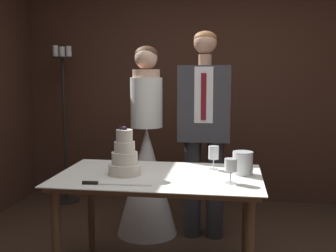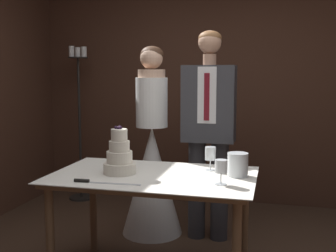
{
  "view_description": "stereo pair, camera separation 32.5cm",
  "coord_description": "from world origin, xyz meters",
  "px_view_note": "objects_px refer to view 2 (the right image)",
  "views": [
    {
      "loc": [
        0.27,
        -2.52,
        1.44
      ],
      "look_at": [
        -0.21,
        0.67,
        1.04
      ],
      "focal_mm": 45.0,
      "sensor_mm": 36.0,
      "label": 1
    },
    {
      "loc": [
        0.59,
        -2.46,
        1.44
      ],
      "look_at": [
        -0.21,
        0.67,
        1.04
      ],
      "focal_mm": 45.0,
      "sensor_mm": 36.0,
      "label": 2
    }
  ],
  "objects_px": {
    "bride": "(152,166)",
    "groom": "(209,125)",
    "wine_glass_middle": "(221,168)",
    "cake_table": "(153,186)",
    "hurricane_candle": "(238,165)",
    "tiered_cake": "(120,157)",
    "candle_stand": "(80,124)",
    "wine_glass_near": "(210,154)",
    "cake_knife": "(94,182)"
  },
  "relations": [
    {
      "from": "cake_table",
      "to": "groom",
      "type": "bearing_deg",
      "value": 72.95
    },
    {
      "from": "tiered_cake",
      "to": "bride",
      "type": "xyz_separation_m",
      "value": [
        -0.02,
        0.85,
        -0.25
      ]
    },
    {
      "from": "hurricane_candle",
      "to": "candle_stand",
      "type": "xyz_separation_m",
      "value": [
        -1.91,
        1.53,
        0.05
      ]
    },
    {
      "from": "candle_stand",
      "to": "groom",
      "type": "bearing_deg",
      "value": -26.61
    },
    {
      "from": "candle_stand",
      "to": "wine_glass_near",
      "type": "bearing_deg",
      "value": -39.54
    },
    {
      "from": "wine_glass_middle",
      "to": "candle_stand",
      "type": "height_order",
      "value": "candle_stand"
    },
    {
      "from": "bride",
      "to": "wine_glass_near",
      "type": "bearing_deg",
      "value": -44.7
    },
    {
      "from": "groom",
      "to": "candle_stand",
      "type": "xyz_separation_m",
      "value": [
        -1.6,
        0.8,
        -0.13
      ]
    },
    {
      "from": "cake_table",
      "to": "groom",
      "type": "distance_m",
      "value": 0.93
    },
    {
      "from": "cake_knife",
      "to": "wine_glass_near",
      "type": "xyz_separation_m",
      "value": [
        0.66,
        0.52,
        0.11
      ]
    },
    {
      "from": "bride",
      "to": "groom",
      "type": "bearing_deg",
      "value": -0.07
    },
    {
      "from": "wine_glass_middle",
      "to": "groom",
      "type": "distance_m",
      "value": 1.01
    },
    {
      "from": "candle_stand",
      "to": "tiered_cake",
      "type": "bearing_deg",
      "value": -56.07
    },
    {
      "from": "cake_knife",
      "to": "bride",
      "type": "distance_m",
      "value": 1.14
    },
    {
      "from": "cake_knife",
      "to": "candle_stand",
      "type": "xyz_separation_m",
      "value": [
        -1.05,
        1.94,
        0.11
      ]
    },
    {
      "from": "cake_table",
      "to": "groom",
      "type": "xyz_separation_m",
      "value": [
        0.25,
        0.83,
        0.33
      ]
    },
    {
      "from": "cake_knife",
      "to": "bride",
      "type": "relative_size",
      "value": 0.26
    },
    {
      "from": "cake_knife",
      "to": "wine_glass_middle",
      "type": "relative_size",
      "value": 2.79
    },
    {
      "from": "wine_glass_near",
      "to": "candle_stand",
      "type": "xyz_separation_m",
      "value": [
        -1.71,
        1.41,
        0.0
      ]
    },
    {
      "from": "cake_table",
      "to": "hurricane_candle",
      "type": "distance_m",
      "value": 0.6
    },
    {
      "from": "tiered_cake",
      "to": "candle_stand",
      "type": "height_order",
      "value": "candle_stand"
    },
    {
      "from": "wine_glass_near",
      "to": "wine_glass_middle",
      "type": "relative_size",
      "value": 1.09
    },
    {
      "from": "tiered_cake",
      "to": "candle_stand",
      "type": "xyz_separation_m",
      "value": [
        -1.11,
        1.66,
        0.01
      ]
    },
    {
      "from": "groom",
      "to": "hurricane_candle",
      "type": "bearing_deg",
      "value": -66.85
    },
    {
      "from": "cake_knife",
      "to": "groom",
      "type": "bearing_deg",
      "value": 60.69
    },
    {
      "from": "tiered_cake",
      "to": "groom",
      "type": "height_order",
      "value": "groom"
    },
    {
      "from": "groom",
      "to": "bride",
      "type": "bearing_deg",
      "value": 179.93
    },
    {
      "from": "hurricane_candle",
      "to": "groom",
      "type": "height_order",
      "value": "groom"
    },
    {
      "from": "hurricane_candle",
      "to": "bride",
      "type": "relative_size",
      "value": 0.09
    },
    {
      "from": "bride",
      "to": "cake_knife",
      "type": "bearing_deg",
      "value": -92.31
    },
    {
      "from": "tiered_cake",
      "to": "wine_glass_middle",
      "type": "bearing_deg",
      "value": -9.43
    },
    {
      "from": "cake_knife",
      "to": "hurricane_candle",
      "type": "distance_m",
      "value": 0.96
    },
    {
      "from": "bride",
      "to": "candle_stand",
      "type": "distance_m",
      "value": 1.38
    },
    {
      "from": "tiered_cake",
      "to": "cake_knife",
      "type": "xyz_separation_m",
      "value": [
        -0.07,
        -0.28,
        -0.11
      ]
    },
    {
      "from": "tiered_cake",
      "to": "bride",
      "type": "bearing_deg",
      "value": 91.35
    },
    {
      "from": "tiered_cake",
      "to": "hurricane_candle",
      "type": "bearing_deg",
      "value": 8.75
    },
    {
      "from": "groom",
      "to": "wine_glass_near",
      "type": "bearing_deg",
      "value": -79.95
    },
    {
      "from": "wine_glass_middle",
      "to": "bride",
      "type": "height_order",
      "value": "bride"
    },
    {
      "from": "cake_table",
      "to": "candle_stand",
      "type": "relative_size",
      "value": 0.8
    },
    {
      "from": "cake_knife",
      "to": "candle_stand",
      "type": "distance_m",
      "value": 2.2
    },
    {
      "from": "wine_glass_middle",
      "to": "candle_stand",
      "type": "distance_m",
      "value": 2.55
    },
    {
      "from": "cake_knife",
      "to": "groom",
      "type": "distance_m",
      "value": 1.28
    },
    {
      "from": "cake_table",
      "to": "hurricane_candle",
      "type": "xyz_separation_m",
      "value": [
        0.57,
        0.1,
        0.16
      ]
    },
    {
      "from": "tiered_cake",
      "to": "wine_glass_middle",
      "type": "relative_size",
      "value": 2.11
    },
    {
      "from": "tiered_cake",
      "to": "wine_glass_near",
      "type": "relative_size",
      "value": 1.95
    },
    {
      "from": "cake_knife",
      "to": "bride",
      "type": "bearing_deg",
      "value": 84.41
    },
    {
      "from": "tiered_cake",
      "to": "hurricane_candle",
      "type": "relative_size",
      "value": 2.09
    },
    {
      "from": "tiered_cake",
      "to": "cake_knife",
      "type": "relative_size",
      "value": 0.76
    },
    {
      "from": "candle_stand",
      "to": "bride",
      "type": "bearing_deg",
      "value": -36.24
    },
    {
      "from": "bride",
      "to": "groom",
      "type": "xyz_separation_m",
      "value": [
        0.51,
        -0.0,
        0.39
      ]
    }
  ]
}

